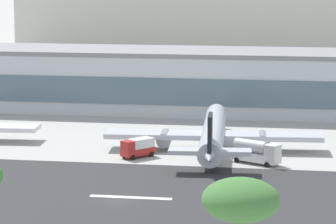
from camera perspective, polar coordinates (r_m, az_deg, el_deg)
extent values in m
plane|color=#A8A8A3|center=(125.59, -3.32, -5.74)|extent=(1400.00, 1400.00, 0.00)
cube|color=#2D2D30|center=(127.18, -3.16, -5.53)|extent=(800.00, 41.85, 0.08)
cube|color=white|center=(126.84, -2.43, -5.54)|extent=(12.00, 1.20, 0.01)
cube|color=silver|center=(198.92, 3.57, 1.86)|extent=(191.01, 20.96, 12.99)
cube|color=slate|center=(188.54, 3.25, 1.24)|extent=(185.28, 0.30, 5.84)
cube|color=gray|center=(198.10, 3.59, 3.87)|extent=(192.92, 21.17, 1.00)
cylinder|color=silver|center=(159.07, 2.96, -1.32)|extent=(7.13, 40.33, 4.01)
sphere|color=silver|center=(178.80, 3.16, -0.11)|extent=(3.81, 3.81, 3.81)
cone|color=silver|center=(139.42, 2.71, -2.88)|extent=(4.17, 7.48, 3.61)
cube|color=silver|center=(158.35, 2.95, -1.52)|extent=(39.39, 9.05, 0.88)
cylinder|color=gray|center=(158.48, 6.13, -1.81)|extent=(3.04, 5.81, 2.61)
cylinder|color=gray|center=(158.99, -0.22, -1.72)|extent=(3.04, 5.81, 2.61)
cube|color=silver|center=(140.90, 2.73, -2.58)|extent=(13.49, 4.34, 0.71)
cube|color=black|center=(140.34, 2.74, -1.45)|extent=(1.06, 5.45, 6.42)
cylinder|color=black|center=(157.61, 2.93, -2.37)|extent=(0.72, 0.72, 1.10)
cube|color=white|center=(148.57, 5.71, -2.91)|extent=(8.72, 6.32, 1.40)
cylinder|color=silver|center=(148.73, 5.39, -2.20)|extent=(6.08, 4.59, 2.10)
cube|color=white|center=(146.60, 6.79, -2.46)|extent=(2.93, 3.07, 1.80)
cylinder|color=black|center=(146.13, 6.43, -3.41)|extent=(0.93, 0.67, 0.90)
cylinder|color=black|center=(148.31, 6.95, -3.23)|extent=(0.93, 0.67, 0.90)
cylinder|color=black|center=(149.20, 4.47, -3.11)|extent=(0.93, 0.67, 0.90)
cylinder|color=black|center=(151.33, 5.01, -2.94)|extent=(0.93, 0.67, 0.90)
cube|color=#B2231E|center=(152.66, -1.97, -2.56)|extent=(5.70, 6.14, 1.20)
cube|color=silver|center=(152.82, -1.76, -2.01)|extent=(4.54, 4.79, 1.60)
cube|color=#B2231E|center=(151.07, -2.61, -2.18)|extent=(2.77, 2.71, 1.50)
cylinder|color=black|center=(152.44, -2.86, -2.82)|extent=(0.79, 0.87, 0.90)
cylinder|color=black|center=(150.60, -2.30, -2.97)|extent=(0.79, 0.87, 0.90)
cylinder|color=black|center=(154.99, -1.64, -2.60)|extent=(0.79, 0.87, 0.90)
cylinder|color=black|center=(153.18, -1.07, -2.75)|extent=(0.79, 0.87, 0.90)
ellipsoid|color=#427538|center=(68.69, 4.73, -5.69)|extent=(6.12, 6.12, 3.36)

